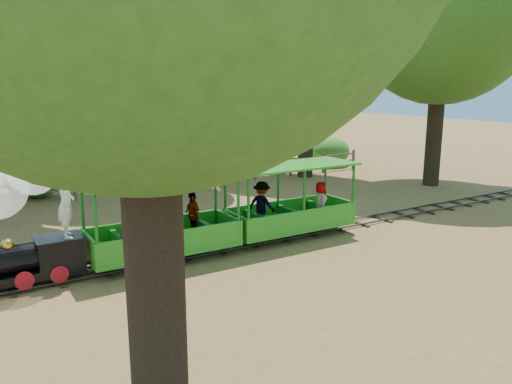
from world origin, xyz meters
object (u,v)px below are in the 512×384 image
locomotive (10,209)px  carriage_rear (288,209)px  fence (195,173)px  carriage_front (164,230)px

locomotive → carriage_rear: (7.10, -0.09, -0.92)m
fence → carriage_rear: bearing=-95.3°
carriage_rear → carriage_front: bearing=179.7°
locomotive → fence: bearing=45.3°
locomotive → fence: size_ratio=0.17×
locomotive → fence: locomotive is taller
carriage_front → fence: bearing=60.8°
locomotive → fence: 11.22m
locomotive → carriage_front: (3.37, -0.07, -0.96)m
carriage_front → carriage_rear: 3.73m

